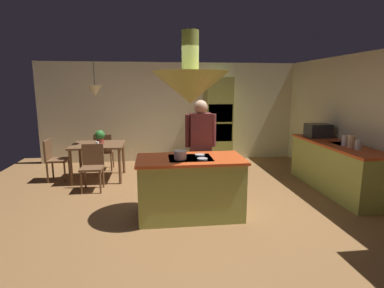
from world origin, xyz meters
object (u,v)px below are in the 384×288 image
at_px(chair_at_corner, 54,157).
at_px(potted_plant_on_table, 100,136).
at_px(chair_facing_island, 92,164).
at_px(dining_table, 98,149).
at_px(cup_on_table, 97,144).
at_px(chair_by_back_wall, 104,149).
at_px(cooking_pot_on_cooktop, 180,155).
at_px(kitchen_island, 190,187).
at_px(canister_flour, 358,145).
at_px(canister_tea, 345,141).
at_px(microwave_on_counter, 318,131).
at_px(oven_tower, 218,121).
at_px(canister_sugar, 352,141).
at_px(person_at_island, 201,143).

xyz_separation_m(chair_at_corner, potted_plant_on_table, (0.97, -0.05, 0.42)).
height_order(chair_facing_island, potted_plant_on_table, potted_plant_on_table).
bearing_deg(dining_table, cup_on_table, -82.86).
height_order(chair_by_back_wall, chair_at_corner, same).
xyz_separation_m(cup_on_table, cooking_pot_on_cooktop, (1.51, -2.00, 0.18)).
height_order(chair_facing_island, cooking_pot_on_cooktop, cooking_pot_on_cooktop).
height_order(kitchen_island, chair_facing_island, kitchen_island).
height_order(dining_table, chair_by_back_wall, chair_by_back_wall).
distance_m(chair_facing_island, canister_flour, 4.72).
bearing_deg(canister_tea, cup_on_table, 164.04).
bearing_deg(microwave_on_counter, kitchen_island, -152.24).
xyz_separation_m(oven_tower, canister_flour, (1.74, -3.02, -0.09)).
bearing_deg(canister_tea, canister_sugar, -90.00).
bearing_deg(chair_at_corner, canister_tea, -105.57).
bearing_deg(chair_at_corner, microwave_on_counter, -96.34).
bearing_deg(chair_at_corner, chair_by_back_wall, -53.36).
xyz_separation_m(person_at_island, canister_sugar, (2.58, -0.29, 0.02)).
distance_m(person_at_island, chair_facing_island, 2.15).
bearing_deg(potted_plant_on_table, person_at_island, -35.43).
xyz_separation_m(canister_sugar, cooking_pot_on_cooktop, (-3.00, -0.53, -0.03)).
height_order(chair_facing_island, canister_sugar, canister_sugar).
height_order(kitchen_island, chair_at_corner, kitchen_island).
distance_m(potted_plant_on_table, canister_tea, 4.72).
bearing_deg(person_at_island, chair_by_back_wall, 133.21).
height_order(canister_flour, canister_sugar, canister_sugar).
relative_size(oven_tower, chair_by_back_wall, 2.49).
distance_m(kitchen_island, cup_on_table, 2.53).
xyz_separation_m(chair_facing_island, chair_by_back_wall, (0.00, 1.36, 0.00)).
distance_m(microwave_on_counter, cooking_pot_on_cooktop, 3.41).
distance_m(chair_facing_island, canister_tea, 4.64).
bearing_deg(chair_at_corner, potted_plant_on_table, -93.23).
bearing_deg(chair_facing_island, kitchen_island, -39.91).
relative_size(dining_table, chair_by_back_wall, 1.23).
relative_size(kitchen_island, oven_tower, 0.73).
bearing_deg(oven_tower, chair_by_back_wall, -170.57).
xyz_separation_m(dining_table, cup_on_table, (0.03, -0.23, 0.14)).
distance_m(chair_facing_island, potted_plant_on_table, 0.76).
relative_size(dining_table, microwave_on_counter, 2.32).
bearing_deg(chair_by_back_wall, chair_facing_island, 90.00).
bearing_deg(person_at_island, dining_table, 144.31).
distance_m(kitchen_island, dining_table, 2.71).
xyz_separation_m(dining_table, canister_sugar, (4.54, -1.70, 0.36)).
height_order(chair_facing_island, cup_on_table, chair_facing_island).
height_order(chair_by_back_wall, canister_sugar, canister_sugar).
xyz_separation_m(kitchen_island, canister_sugar, (2.84, 0.40, 0.56)).
height_order(chair_facing_island, canister_tea, canister_tea).
relative_size(oven_tower, dining_table, 2.03).
height_order(person_at_island, chair_by_back_wall, person_at_island).
relative_size(kitchen_island, chair_by_back_wall, 1.83).
xyz_separation_m(chair_by_back_wall, canister_tea, (4.54, -2.20, 0.50)).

